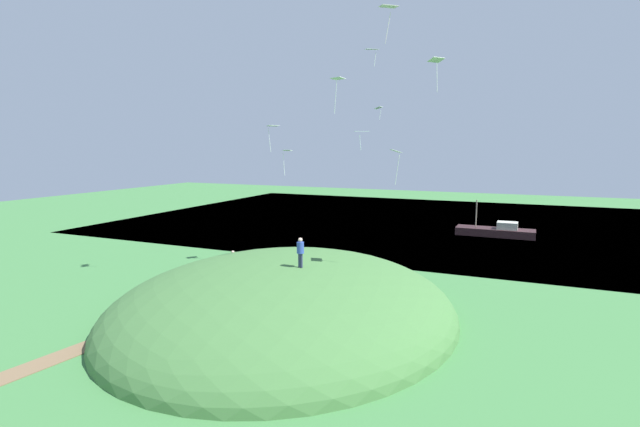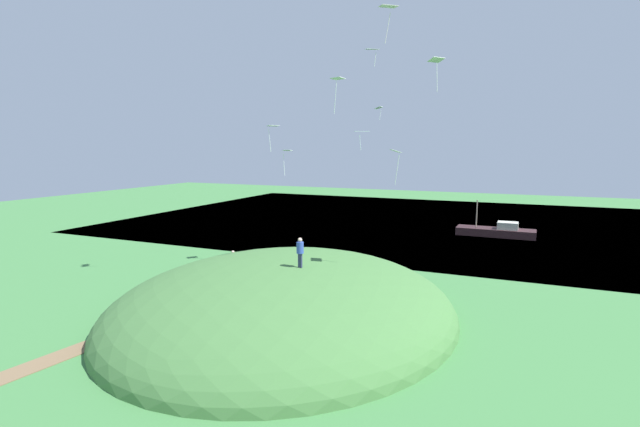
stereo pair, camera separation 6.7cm
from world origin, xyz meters
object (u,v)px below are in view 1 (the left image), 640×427
boat_on_lake (497,231)px  kite_8 (372,50)px  person_with_child (233,258)px  kite_4 (379,108)px  kite_5 (337,81)px  kite_7 (396,153)px  person_walking_path (300,249)px  kite_9 (287,153)px  kite_0 (436,62)px  kite_1 (273,127)px  kite_3 (362,132)px  kite_6 (388,8)px

boat_on_lake → kite_8: bearing=-114.3°
person_with_child → kite_4: 18.29m
kite_5 → kite_7: 6.26m
person_walking_path → kite_9: (-11.49, -6.84, 5.41)m
kite_0 → person_with_child: bearing=-84.7°
kite_1 → kite_3: size_ratio=1.58×
kite_4 → kite_1: bearing=-57.3°
kite_5 → kite_4: bearing=-174.9°
kite_3 → kite_7: kite_3 is taller
kite_5 → kite_9: 11.61m
boat_on_lake → kite_5: 34.81m
kite_8 → kite_9: (3.11, -6.45, -8.44)m
kite_4 → kite_7: bearing=20.3°
person_walking_path → kite_3: bearing=93.1°
kite_4 → kite_9: size_ratio=0.54×
kite_3 → person_walking_path: bearing=-2.7°
kite_5 → kite_9: (-7.57, -7.56, -4.50)m
boat_on_lake → kite_8: size_ratio=6.01×
kite_9 → kite_6: bearing=58.3°
kite_4 → kite_3: bearing=6.9°
person_with_child → kite_1: (-3.10, 2.29, 11.05)m
kite_3 → kite_6: (4.56, 3.12, 7.21)m
kite_6 → kite_8: (-9.55, -3.97, -0.34)m
boat_on_lake → kite_9: kite_9 is taller
boat_on_lake → kite_8: (20.08, -9.56, 17.88)m
person_walking_path → kite_8: (-14.60, -0.39, 13.85)m
kite_1 → person_with_child: bearing=-36.4°
kite_3 → kite_4: 7.67m
kite_6 → kite_9: bearing=-121.7°
boat_on_lake → kite_8: kite_8 is taller
kite_5 → kite_6: bearing=111.4°
person_walking_path → kite_6: size_ratio=0.82×
kite_4 → person_walking_path: bearing=1.4°
kite_1 → kite_8: 10.51m
kite_0 → kite_4: bearing=-137.6°
boat_on_lake → person_walking_path: size_ratio=5.06×
kite_0 → kite_7: size_ratio=1.14×
kite_6 → kite_7: 9.16m
boat_on_lake → kite_8: 28.54m
kite_1 → person_walking_path: bearing=35.2°
kite_1 → kite_7: size_ratio=1.10×
kite_0 → kite_5: 8.20m
person_with_child → kite_6: 22.98m
person_with_child → person_walking_path: bearing=131.6°
person_with_child → kite_0: size_ratio=0.76×
person_walking_path → kite_6: bearing=60.5°
kite_3 → kite_7: bearing=31.8°
person_with_child → kite_9: bearing=-152.6°
kite_4 → kite_7: kite_4 is taller
person_with_child → kite_6: kite_6 is taller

